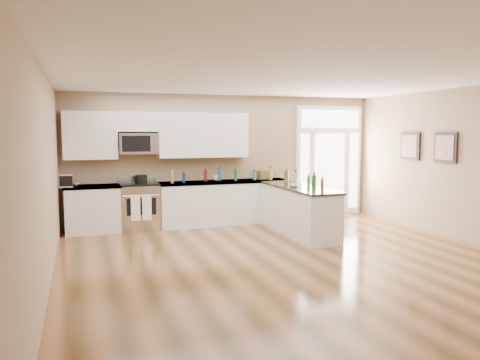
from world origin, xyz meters
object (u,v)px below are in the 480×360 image
object	(u,v)px
kitchen_range	(140,206)
toaster_oven	(66,180)
stockpot	(141,179)
peninsula_cabinet	(299,212)

from	to	relation	value
kitchen_range	toaster_oven	distance (m)	1.51
kitchen_range	stockpot	world-z (taller)	stockpot
peninsula_cabinet	toaster_oven	size ratio (longest dim) A/B	7.57
peninsula_cabinet	toaster_oven	distance (m)	4.52
stockpot	toaster_oven	size ratio (longest dim) A/B	0.81
peninsula_cabinet	kitchen_range	xyz separation A→B (m)	(-2.89, 1.45, 0.04)
peninsula_cabinet	toaster_oven	world-z (taller)	toaster_oven
kitchen_range	toaster_oven	xyz separation A→B (m)	(-1.39, -0.12, 0.59)
toaster_oven	kitchen_range	bearing A→B (deg)	19.72
peninsula_cabinet	stockpot	bearing A→B (deg)	153.15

